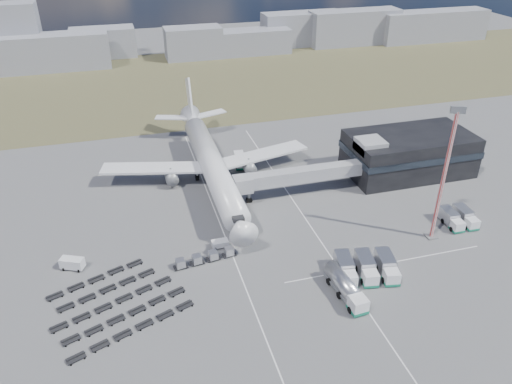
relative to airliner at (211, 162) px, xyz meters
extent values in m
plane|color=#565659|center=(0.00, -32.38, -5.29)|extent=(420.00, 420.00, 0.00)
cube|color=brown|center=(0.00, 77.62, -5.29)|extent=(420.00, 90.00, 0.01)
cube|color=silver|center=(-2.00, -27.38, -5.29)|extent=(0.25, 110.00, 0.01)
cube|color=silver|center=(16.00, -27.38, -5.29)|extent=(0.25, 110.00, 0.01)
cube|color=silver|center=(25.00, -40.38, -5.29)|extent=(40.00, 0.25, 0.01)
cube|color=black|center=(48.00, -8.38, -0.29)|extent=(30.00, 16.00, 10.00)
cube|color=#262D38|center=(48.00, -8.38, 0.91)|extent=(30.40, 16.40, 1.60)
cube|color=#939399|center=(36.00, -10.38, 4.21)|extent=(6.00, 6.00, 3.00)
cube|color=#939399|center=(18.10, -11.88, -0.19)|extent=(29.80, 3.00, 3.00)
cube|color=#939399|center=(4.70, -12.38, -0.19)|extent=(4.00, 3.60, 3.40)
cylinder|color=slate|center=(6.20, -11.88, -2.74)|extent=(0.70, 0.70, 5.10)
cylinder|color=black|center=(6.20, -11.88, -4.84)|extent=(1.40, 0.90, 1.40)
cylinder|color=white|center=(0.00, -2.38, 0.01)|extent=(5.60, 48.00, 5.60)
cone|color=white|center=(0.00, -28.88, 0.01)|extent=(5.60, 5.00, 5.60)
cone|color=white|center=(0.00, 25.62, 0.81)|extent=(5.60, 8.00, 5.60)
cube|color=black|center=(0.00, -26.88, 0.81)|extent=(2.20, 2.00, 0.80)
cube|color=white|center=(-13.00, 2.62, -1.19)|extent=(25.59, 11.38, 0.50)
cube|color=white|center=(13.00, 2.62, -1.19)|extent=(25.59, 11.38, 0.50)
cylinder|color=slate|center=(-9.50, 0.62, -2.89)|extent=(3.00, 5.00, 3.00)
cylinder|color=slate|center=(9.50, 0.62, -2.89)|extent=(3.00, 5.00, 3.00)
cube|color=white|center=(-5.50, 27.62, 1.21)|extent=(9.49, 5.63, 0.35)
cube|color=white|center=(5.50, 27.62, 1.21)|extent=(9.49, 5.63, 0.35)
cube|color=white|center=(0.00, 28.62, 6.51)|extent=(0.50, 9.06, 11.45)
cylinder|color=slate|center=(0.00, -23.38, -4.04)|extent=(0.50, 0.50, 2.50)
cylinder|color=slate|center=(-3.20, 1.62, -4.04)|extent=(0.60, 0.60, 2.50)
cylinder|color=slate|center=(3.20, 1.62, -4.04)|extent=(0.60, 0.60, 2.50)
cylinder|color=black|center=(0.00, -23.38, -4.79)|extent=(0.50, 1.20, 1.20)
cube|color=gray|center=(-44.04, 109.68, 1.66)|extent=(47.84, 12.00, 13.90)
cube|color=gray|center=(-22.39, 124.11, 0.85)|extent=(27.07, 12.00, 12.29)
cube|color=gray|center=(14.88, 111.63, 1.19)|extent=(24.00, 12.00, 12.97)
cube|color=gray|center=(37.85, 111.94, -0.11)|extent=(40.40, 12.00, 10.37)
cube|color=gray|center=(67.76, 120.43, 2.12)|extent=(37.39, 12.00, 14.83)
cube|color=gray|center=(92.04, 115.19, 2.49)|extent=(43.02, 12.00, 15.57)
cube|color=gray|center=(131.82, 111.41, 1.72)|extent=(54.02, 12.00, 14.02)
cube|color=white|center=(14.23, -50.54, -3.67)|extent=(2.88, 2.88, 2.57)
cube|color=#147455|center=(14.23, -50.54, -4.68)|extent=(3.00, 3.00, 0.56)
cylinder|color=silver|center=(13.81, -45.08, -3.17)|extent=(3.43, 8.58, 2.80)
cube|color=slate|center=(13.81, -45.08, -4.45)|extent=(3.32, 8.57, 0.39)
cylinder|color=black|center=(13.94, -46.75, -4.73)|extent=(2.99, 1.45, 1.23)
cube|color=white|center=(-3.72, -26.80, -4.56)|extent=(3.28, 1.89, 1.46)
cube|color=white|center=(-31.23, -25.92, -4.16)|extent=(4.64, 3.50, 2.26)
cube|color=white|center=(8.63, 6.19, -3.69)|extent=(3.07, 6.23, 2.80)
cube|color=#147455|center=(8.63, 6.19, -4.84)|extent=(3.18, 6.34, 0.45)
cube|color=white|center=(15.56, -44.23, -3.84)|extent=(2.99, 2.90, 2.47)
cube|color=#147455|center=(15.56, -44.23, -4.79)|extent=(3.12, 3.04, 0.50)
cube|color=silver|center=(16.30, -40.38, -3.39)|extent=(3.61, 5.57, 2.91)
cube|color=white|center=(19.30, -44.94, -3.84)|extent=(2.99, 2.90, 2.47)
cube|color=#147455|center=(19.30, -44.94, -4.79)|extent=(3.12, 3.04, 0.50)
cube|color=silver|center=(20.04, -41.09, -3.39)|extent=(3.61, 5.57, 2.91)
cube|color=white|center=(23.05, -45.66, -3.84)|extent=(2.99, 2.90, 2.47)
cube|color=#147455|center=(23.05, -45.66, -4.79)|extent=(3.12, 3.04, 0.50)
cube|color=silver|center=(23.78, -41.80, -3.39)|extent=(3.61, 5.57, 2.91)
cube|color=white|center=(44.19, -34.75, -4.00)|extent=(2.37, 2.27, 2.19)
cube|color=#147455|center=(44.19, -34.75, -4.84)|extent=(2.47, 2.38, 0.45)
cube|color=silver|center=(44.32, -31.26, -3.60)|extent=(2.56, 4.67, 2.59)
cube|color=white|center=(47.57, -34.87, -4.00)|extent=(2.37, 2.27, 2.19)
cube|color=#147455|center=(47.57, -34.87, -4.84)|extent=(2.47, 2.38, 0.45)
cube|color=silver|center=(47.70, -31.39, -3.60)|extent=(2.56, 4.67, 2.59)
cube|color=black|center=(-12.12, -31.21, -4.99)|extent=(2.76, 1.90, 0.18)
cube|color=silver|center=(-12.12, -31.21, -4.15)|extent=(1.78, 1.78, 1.49)
cube|color=black|center=(-8.96, -30.81, -4.99)|extent=(2.76, 1.90, 0.18)
cube|color=silver|center=(-8.96, -30.81, -4.15)|extent=(1.78, 1.78, 1.49)
cube|color=black|center=(-5.81, -30.41, -4.99)|extent=(2.76, 1.90, 0.18)
cube|color=silver|center=(-5.81, -30.41, -4.15)|extent=(1.78, 1.78, 1.49)
cube|color=black|center=(-2.66, -30.01, -4.99)|extent=(2.76, 1.90, 0.18)
cube|color=silver|center=(-2.66, -30.01, -4.15)|extent=(1.78, 1.78, 1.49)
cube|color=black|center=(-21.54, -44.84, -4.96)|extent=(21.12, 9.27, 0.66)
cube|color=black|center=(-22.94, -41.24, -4.96)|extent=(21.12, 9.27, 0.66)
cube|color=black|center=(-24.33, -37.63, -4.96)|extent=(21.12, 9.27, 0.66)
cube|color=black|center=(-25.73, -34.02, -4.96)|extent=(17.69, 7.94, 0.66)
cube|color=black|center=(-27.13, -30.41, -4.96)|extent=(17.69, 7.94, 0.66)
cylinder|color=#A81D1B|center=(38.02, -35.11, 8.12)|extent=(0.75, 0.75, 26.82)
cube|color=slate|center=(38.02, -35.11, 21.85)|extent=(2.61, 1.64, 1.29)
cube|color=#565659|center=(38.02, -35.11, -5.13)|extent=(2.15, 2.15, 0.32)
camera|label=1|loc=(-18.56, -104.87, 53.12)|focal=35.00mm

